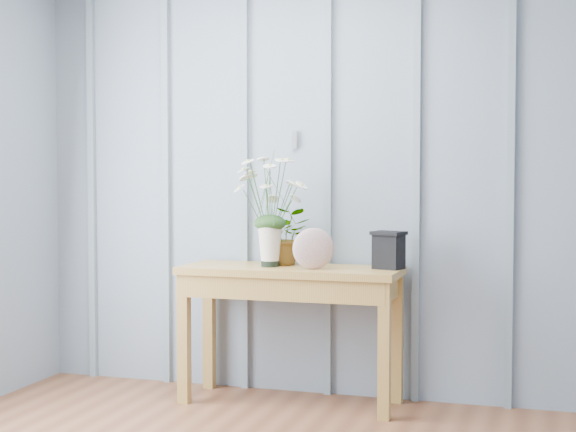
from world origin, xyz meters
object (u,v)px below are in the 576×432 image
(daisy_vase, at_px, (270,196))
(carved_box, at_px, (389,250))
(felt_disc_vessel, at_px, (313,249))
(sideboard, at_px, (291,288))

(daisy_vase, bearing_deg, carved_box, 6.57)
(felt_disc_vessel, relative_size, carved_box, 1.10)
(sideboard, xyz_separation_m, daisy_vase, (-0.11, -0.02, 0.50))
(sideboard, distance_m, daisy_vase, 0.51)
(daisy_vase, bearing_deg, sideboard, 11.16)
(carved_box, bearing_deg, daisy_vase, -173.43)
(felt_disc_vessel, height_order, carved_box, felt_disc_vessel)
(daisy_vase, height_order, felt_disc_vessel, daisy_vase)
(daisy_vase, relative_size, felt_disc_vessel, 2.78)
(sideboard, relative_size, felt_disc_vessel, 5.42)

